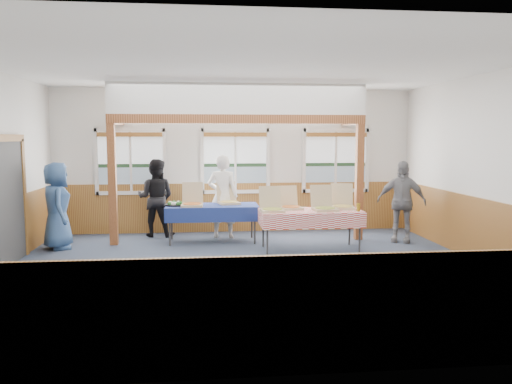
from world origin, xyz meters
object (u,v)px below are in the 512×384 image
Objects in this scene: woman_black at (156,198)px; person_grey at (401,202)px; woman_white at (223,196)px; table_right at (310,213)px; man_blue at (57,206)px; table_left at (212,208)px.

person_grey is at bearing 177.90° from woman_black.
woman_white is 3.69m from person_grey.
woman_black reaches higher than table_right.
woman_black is 2.05m from man_blue.
woman_white reaches higher than man_blue.
table_left is at bearing -157.31° from person_grey.
table_right is 2.06m from person_grey.
table_left is 0.96× the size of table_right.
woman_black is (-1.43, 0.32, -0.05)m from woman_white.
woman_black is (-1.20, 0.73, 0.13)m from table_left.
person_grey is at bearing 7.54° from table_right.
table_right is 3.45m from woman_black.
man_blue is (-3.18, -0.75, -0.05)m from woman_white.
woman_black reaches higher than table_left.
table_right is 2.08m from woman_white.
woman_black is 1.01× the size of person_grey.
table_right is 1.21× the size of person_grey.
table_right is 1.20× the size of woman_black.
woman_black reaches higher than man_blue.
woman_black is 1.00× the size of man_blue.
person_grey is at bearing 178.16° from woman_white.
table_right is at bearing 151.64° from woman_white.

